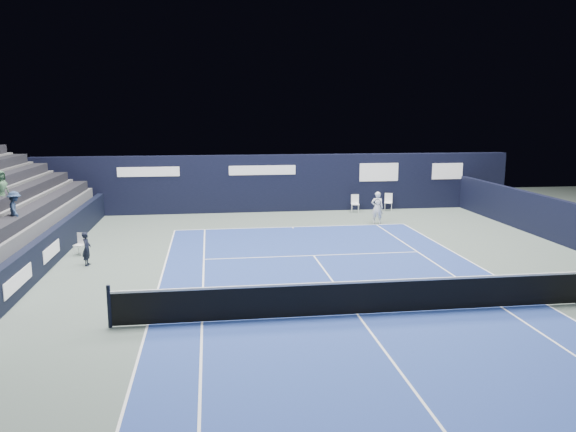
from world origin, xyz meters
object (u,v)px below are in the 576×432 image
folding_chair_back_a (355,202)px  tennis_player (377,208)px  tennis_net (358,297)px  folding_chair_back_b (388,201)px  line_judge_chair (81,242)px

folding_chair_back_a → tennis_player: bearing=-76.7°
tennis_net → folding_chair_back_b: bearing=69.3°
line_judge_chair → tennis_player: 13.72m
folding_chair_back_a → tennis_net: size_ratio=0.07×
folding_chair_back_a → line_judge_chair: folding_chair_back_a is taller
folding_chair_back_b → tennis_player: size_ratio=0.61×
folding_chair_back_a → tennis_net: 16.07m
tennis_player → folding_chair_back_a: bearing=93.8°
line_judge_chair → tennis_player: size_ratio=0.52×
folding_chair_back_b → tennis_player: (-1.76, -3.63, 0.25)m
folding_chair_back_b → tennis_net: (-5.99, -15.84, -0.03)m
line_judge_chair → tennis_net: tennis_net is taller
folding_chair_back_a → line_judge_chair: bearing=-139.3°
line_judge_chair → tennis_player: (13.00, 4.37, 0.32)m
folding_chair_back_b → line_judge_chair: (-14.75, -8.00, -0.07)m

